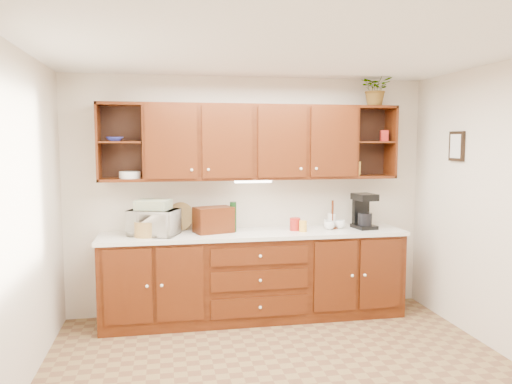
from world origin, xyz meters
name	(u,v)px	position (x,y,z in m)	size (l,w,h in m)	color
floor	(287,380)	(0.00, 0.00, 0.00)	(4.00, 4.00, 0.00)	olive
ceiling	(289,47)	(0.00, 0.00, 2.60)	(4.00, 4.00, 0.00)	white
back_wall	(250,195)	(0.00, 1.75, 1.30)	(4.00, 4.00, 0.00)	beige
left_wall	(11,227)	(-2.00, 0.00, 1.30)	(3.50, 3.50, 0.00)	beige
base_cabinets	(255,277)	(0.00, 1.45, 0.45)	(3.20, 0.60, 0.90)	#361206
countertop	(255,234)	(0.00, 1.44, 0.92)	(3.24, 0.64, 0.04)	white
upper_cabinets	(253,142)	(0.01, 1.59, 1.89)	(3.20, 0.33, 0.80)	#361206
undercabinet_light	(253,182)	(0.00, 1.53, 1.47)	(0.40, 0.05, 0.03)	white
framed_picture	(457,146)	(1.98, 0.90, 1.85)	(0.03, 0.24, 0.30)	black
wicker_basket	(146,229)	(-1.12, 1.39, 1.02)	(0.24, 0.24, 0.15)	olive
microwave	(154,222)	(-1.05, 1.44, 1.07)	(0.48, 0.33, 0.27)	beige
towel_stack	(153,205)	(-1.05, 1.44, 1.26)	(0.33, 0.24, 0.10)	#D5BF64
wine_bottle	(233,217)	(-0.22, 1.50, 1.10)	(0.07, 0.07, 0.32)	black
woven_tray	(181,229)	(-0.77, 1.69, 0.95)	(0.31, 0.31, 0.02)	olive
bread_box	(214,220)	(-0.43, 1.49, 1.08)	(0.39, 0.24, 0.27)	#361206
mug_tree	(332,224)	(0.89, 1.50, 0.99)	(0.28, 0.28, 0.31)	#361206
canister_red	(295,224)	(0.44, 1.45, 1.01)	(0.11, 0.11, 0.14)	#A91F18
canister_white	(332,221)	(0.89, 1.53, 1.02)	(0.09, 0.09, 0.16)	white
canister_yellow	(303,226)	(0.51, 1.36, 1.00)	(0.08, 0.08, 0.12)	gold
coffee_maker	(363,212)	(1.23, 1.46, 1.13)	(0.24, 0.29, 0.39)	black
bowl_stack	(115,139)	(-1.42, 1.57, 1.92)	(0.18, 0.18, 0.04)	#293098
plate_stack	(130,175)	(-1.28, 1.58, 1.56)	(0.22, 0.22, 0.07)	white
pantry_box_yellow	(357,169)	(1.19, 1.58, 1.60)	(0.09, 0.07, 0.15)	gold
pantry_box_red	(384,136)	(1.49, 1.55, 1.96)	(0.08, 0.07, 0.12)	#A91F18
potted_plant	(376,89)	(1.38, 1.54, 2.48)	(0.34, 0.29, 0.37)	#999999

